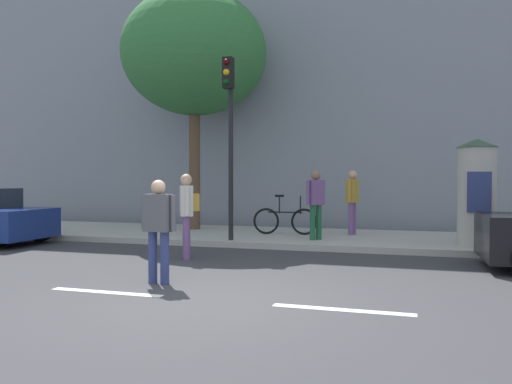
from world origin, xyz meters
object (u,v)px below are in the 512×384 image
(street_tree, at_px, (194,54))
(pedestrian_in_red_top, at_px, (187,208))
(traffic_light, at_px, (229,119))
(pedestrian_in_dark_shirt, at_px, (352,197))
(pedestrian_with_bag, at_px, (159,223))
(pedestrian_with_backpack, at_px, (316,200))
(poster_column, at_px, (477,191))
(bicycle_leaning, at_px, (285,220))

(street_tree, relative_size, pedestrian_in_red_top, 4.06)
(traffic_light, height_order, pedestrian_in_dark_shirt, traffic_light)
(street_tree, relative_size, pedestrian_with_bag, 4.36)
(pedestrian_with_bag, height_order, pedestrian_with_backpack, pedestrian_with_backpack)
(poster_column, relative_size, pedestrian_in_dark_shirt, 1.38)
(street_tree, height_order, pedestrian_with_bag, street_tree)
(traffic_light, distance_m, pedestrian_with_bag, 5.00)
(pedestrian_with_backpack, bearing_deg, pedestrian_with_bag, -107.07)
(traffic_light, height_order, street_tree, street_tree)
(pedestrian_in_dark_shirt, bearing_deg, pedestrian_with_bag, -109.49)
(bicycle_leaning, bearing_deg, pedestrian_with_bag, -95.34)
(poster_column, xyz_separation_m, pedestrian_with_bag, (-5.28, -5.18, -0.42))
(street_tree, height_order, bicycle_leaning, street_tree)
(poster_column, relative_size, pedestrian_with_bag, 1.48)
(pedestrian_in_dark_shirt, bearing_deg, bicycle_leaning, -165.46)
(poster_column, bearing_deg, pedestrian_with_backpack, 179.61)
(poster_column, distance_m, pedestrian_in_dark_shirt, 3.28)
(pedestrian_with_backpack, xyz_separation_m, bicycle_leaning, (-1.02, 0.98, -0.62))
(traffic_light, xyz_separation_m, bicycle_leaning, (1.00, 1.71, -2.61))
(pedestrian_with_backpack, bearing_deg, street_tree, 157.53)
(street_tree, xyz_separation_m, pedestrian_with_backpack, (4.00, -1.65, -4.30))
(pedestrian_with_bag, distance_m, pedestrian_with_backpack, 5.44)
(pedestrian_with_backpack, height_order, bicycle_leaning, pedestrian_with_backpack)
(traffic_light, relative_size, street_tree, 0.62)
(poster_column, distance_m, pedestrian_with_bag, 7.41)
(bicycle_leaning, bearing_deg, poster_column, -12.11)
(pedestrian_with_bag, relative_size, pedestrian_in_dark_shirt, 0.94)
(traffic_light, bearing_deg, street_tree, 129.75)
(pedestrian_in_red_top, bearing_deg, street_tree, 111.97)
(bicycle_leaning, bearing_deg, pedestrian_in_red_top, -107.79)
(traffic_light, distance_m, pedestrian_with_backpack, 2.93)
(traffic_light, relative_size, bicycle_leaning, 2.54)
(poster_column, xyz_separation_m, pedestrian_in_red_top, (-5.90, -2.73, -0.33))
(poster_column, relative_size, pedestrian_with_backpack, 1.41)
(pedestrian_in_red_top, bearing_deg, pedestrian_in_dark_shirt, 54.71)
(pedestrian_in_dark_shirt, relative_size, bicycle_leaning, 0.99)
(street_tree, bearing_deg, pedestrian_in_red_top, -68.03)
(pedestrian_with_bag, xyz_separation_m, bicycle_leaning, (0.58, 6.18, -0.43))
(poster_column, bearing_deg, bicycle_leaning, 167.89)
(bicycle_leaning, bearing_deg, street_tree, 167.33)
(pedestrian_with_bag, relative_size, bicycle_leaning, 0.93)
(pedestrian_with_backpack, bearing_deg, pedestrian_in_red_top, -128.83)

